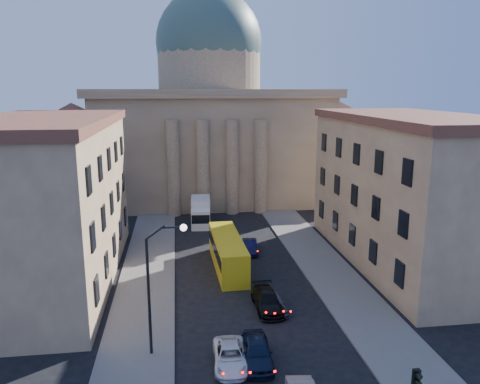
# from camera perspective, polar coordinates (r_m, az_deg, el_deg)

# --- Properties ---
(sidewalk_left) EXTENTS (5.00, 60.00, 0.15)m
(sidewalk_left) POSITION_cam_1_polar(r_m,az_deg,el_deg) (41.84, -11.47, -11.72)
(sidewalk_left) COLOR #5D5955
(sidewalk_left) RESTS_ON ground
(sidewalk_right) EXTENTS (5.00, 60.00, 0.15)m
(sidewalk_right) POSITION_cam_1_polar(r_m,az_deg,el_deg) (44.00, 11.60, -10.48)
(sidewalk_right) COLOR #5D5955
(sidewalk_right) RESTS_ON ground
(church) EXTENTS (68.02, 28.76, 36.60)m
(church) POSITION_cam_1_polar(r_m,az_deg,el_deg) (75.96, -3.65, 8.55)
(church) COLOR brown
(church) RESTS_ON ground
(building_left) EXTENTS (11.60, 26.60, 14.70)m
(building_left) POSITION_cam_1_polar(r_m,az_deg,el_deg) (44.71, -22.50, -0.92)
(building_left) COLOR tan
(building_left) RESTS_ON ground
(building_right) EXTENTS (11.60, 26.60, 14.70)m
(building_right) POSITION_cam_1_polar(r_m,az_deg,el_deg) (48.70, 19.91, 0.33)
(building_right) COLOR tan
(building_right) RESTS_ON ground
(street_lamp) EXTENTS (2.62, 0.44, 8.83)m
(street_lamp) POSITION_cam_1_polar(r_m,az_deg,el_deg) (30.52, -10.13, -10.40)
(street_lamp) COLOR black
(street_lamp) RESTS_ON ground
(car_left_near) EXTENTS (2.08, 4.67, 1.56)m
(car_left_near) POSITION_cam_1_polar(r_m,az_deg,el_deg) (31.33, 2.07, -18.82)
(car_left_near) COLOR black
(car_left_near) RESTS_ON ground
(car_left_mid) EXTENTS (2.26, 4.57, 1.25)m
(car_left_mid) POSITION_cam_1_polar(r_m,az_deg,el_deg) (31.12, -1.20, -19.38)
(car_left_mid) COLOR white
(car_left_mid) RESTS_ON ground
(car_right_mid) EXTENTS (2.13, 5.00, 1.44)m
(car_right_mid) POSITION_cam_1_polar(r_m,az_deg,el_deg) (37.87, 3.36, -13.09)
(car_right_mid) COLOR black
(car_right_mid) RESTS_ON ground
(car_right_far) EXTENTS (1.95, 4.08, 1.34)m
(car_right_far) POSITION_cam_1_polar(r_m,az_deg,el_deg) (37.80, 4.08, -13.23)
(car_right_far) COLOR #48494D
(car_right_far) RESTS_ON ground
(car_right_distant) EXTENTS (1.73, 4.16, 1.34)m
(car_right_distant) POSITION_cam_1_polar(r_m,az_deg,el_deg) (50.02, 1.21, -6.64)
(car_right_distant) COLOR black
(car_right_distant) RESTS_ON ground
(city_bus) EXTENTS (2.85, 11.04, 3.09)m
(city_bus) POSITION_cam_1_polar(r_m,az_deg,el_deg) (45.63, -1.52, -7.23)
(city_bus) COLOR gold
(city_bus) RESTS_ON ground
(box_truck) EXTENTS (2.69, 6.13, 3.30)m
(box_truck) POSITION_cam_1_polar(r_m,az_deg,el_deg) (60.08, -4.82, -2.50)
(box_truck) COLOR silver
(box_truck) RESTS_ON ground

